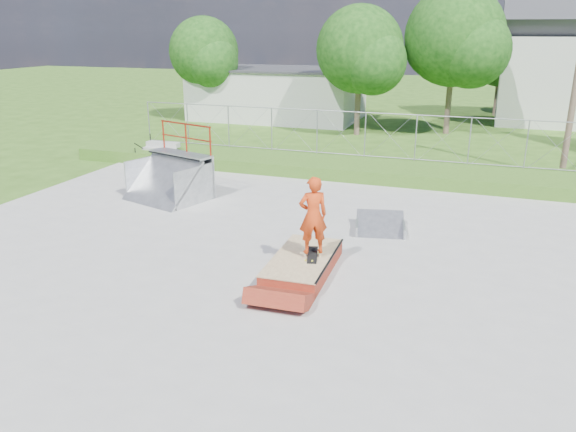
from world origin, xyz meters
name	(u,v)px	position (x,y,z in m)	size (l,w,h in m)	color
ground	(271,267)	(0.00, 0.00, 0.00)	(120.00, 120.00, 0.00)	#325618
concrete_pad	(271,266)	(0.00, 0.00, 0.02)	(20.00, 16.00, 0.04)	#979795
grass_berm	(358,168)	(0.00, 9.50, 0.25)	(24.00, 3.00, 0.50)	#325618
grind_box	(303,264)	(0.82, -0.06, 0.20)	(1.42, 2.77, 0.40)	maroon
quarter_pipe	(165,164)	(-5.24, 4.04, 1.21)	(2.42, 2.05, 2.42)	gray
flat_bank_ramp	(380,225)	(2.01, 3.30, 0.20)	(1.33, 1.42, 0.41)	gray
skateboard	(312,255)	(1.05, -0.02, 0.45)	(0.22, 0.80, 0.02)	black
skater	(313,218)	(1.05, -0.02, 1.35)	(0.66, 0.43, 1.81)	red
concrete_stairs	(158,153)	(-8.50, 8.70, 0.40)	(1.50, 1.60, 0.80)	#979795
chain_link_fence	(365,135)	(0.00, 10.50, 1.40)	(20.00, 0.06, 1.80)	gray
utility_building_flat	(278,94)	(-8.00, 22.00, 1.50)	(10.00, 6.00, 3.00)	beige
gable_house	(575,57)	(9.00, 26.00, 3.84)	(8.40, 6.08, 8.94)	beige
tree_left_near	(364,53)	(-1.75, 17.83, 4.24)	(4.76, 4.48, 6.65)	brown
tree_center	(459,40)	(2.78, 19.81, 4.85)	(5.44, 5.12, 7.60)	brown
tree_left_far	(206,55)	(-11.77, 19.85, 3.94)	(4.42, 4.16, 6.18)	brown
tree_back_mid	(505,58)	(5.21, 27.86, 3.63)	(4.08, 3.84, 5.70)	brown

